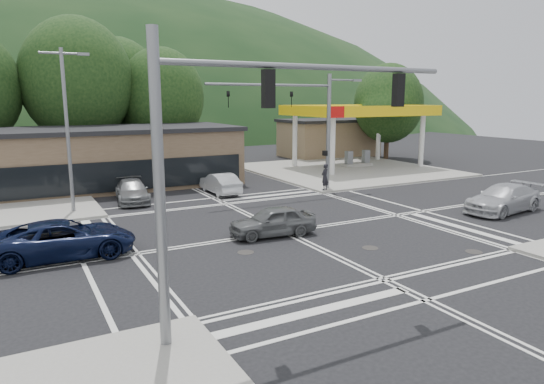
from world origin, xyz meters
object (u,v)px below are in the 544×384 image
car_blue_west (64,239)px  car_silver_east (503,199)px  car_queue_a (220,183)px  car_queue_b (203,165)px  car_grey_center (273,221)px  car_northbound (132,191)px  pedestrian (325,177)px

car_blue_west → car_silver_east: bearing=-96.8°
car_queue_a → car_queue_b: 8.08m
car_blue_west → car_queue_a: size_ratio=1.31×
car_grey_center → car_blue_west: bearing=-91.8°
car_silver_east → car_northbound: bearing=-132.4°
car_blue_west → car_silver_east: size_ratio=1.04×
car_queue_b → car_northbound: car_queue_b is taller
pedestrian → car_queue_b: bearing=-92.7°
car_queue_a → pedestrian: 7.17m
car_queue_b → pedestrian: pedestrian is taller
car_blue_west → car_northbound: car_blue_west is taller
car_silver_east → car_northbound: size_ratio=1.16×
pedestrian → car_queue_a: bearing=-51.2°
car_silver_east → car_queue_a: (-12.02, 12.76, -0.08)m
car_blue_west → car_silver_east: car_silver_east is taller
car_grey_center → car_silver_east: (13.82, -1.95, 0.08)m
car_queue_b → car_northbound: (-7.61, -7.78, -0.19)m
car_queue_a → pedestrian: (6.50, -3.01, 0.36)m
car_silver_east → car_northbound: 22.04m
car_queue_b → car_silver_east: bearing=116.2°
car_queue_b → car_blue_west: bearing=54.3°
car_queue_a → car_northbound: size_ratio=0.91×
car_northbound → pedestrian: size_ratio=2.55×
car_queue_b → car_northbound: bearing=45.4°
car_blue_west → car_queue_a: bearing=-47.1°
car_grey_center → car_queue_b: size_ratio=0.81×
car_grey_center → car_silver_east: car_silver_east is taller
car_blue_west → car_queue_a: 14.41m
car_silver_east → car_queue_b: size_ratio=1.06×
car_silver_east → car_queue_a: 17.53m
car_queue_b → car_queue_a: bearing=77.3°
car_grey_center → car_silver_east: 13.96m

